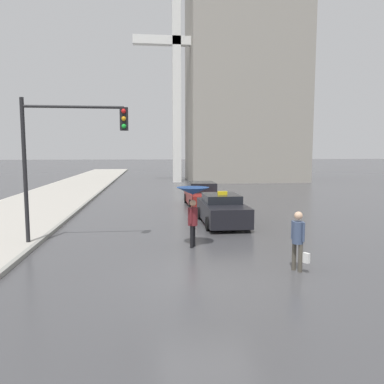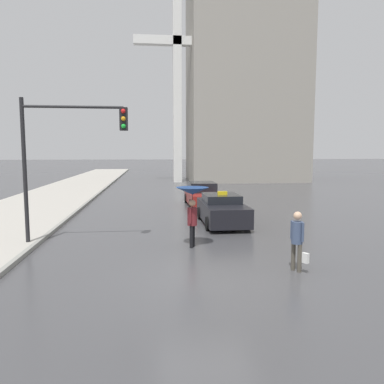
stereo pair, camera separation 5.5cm
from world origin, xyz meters
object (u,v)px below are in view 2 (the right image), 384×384
at_px(sedan_red, 202,195).
at_px(traffic_light, 68,143).
at_px(pedestrian_with_umbrella, 192,198).
at_px(monument_cross, 177,72).
at_px(pedestrian_man, 297,237).
at_px(taxi, 222,210).

height_order(sedan_red, traffic_light, traffic_light).
relative_size(sedan_red, traffic_light, 0.92).
distance_m(pedestrian_with_umbrella, monument_cross, 29.86).
bearing_deg(pedestrian_with_umbrella, pedestrian_man, -114.27).
relative_size(traffic_light, monument_cross, 0.25).
bearing_deg(pedestrian_man, sedan_red, 155.94).
distance_m(taxi, sedan_red, 5.88).
bearing_deg(traffic_light, monument_cross, 78.03).
relative_size(sedan_red, pedestrian_man, 2.82).
bearing_deg(pedestrian_with_umbrella, monument_cross, 21.31).
bearing_deg(taxi, sedan_red, -88.94).
bearing_deg(monument_cross, pedestrian_with_umbrella, -93.05).
bearing_deg(traffic_light, pedestrian_man, -28.61).
relative_size(taxi, pedestrian_with_umbrella, 2.07).
distance_m(sedan_red, pedestrian_man, 12.93).
bearing_deg(traffic_light, pedestrian_with_umbrella, -10.55).
bearing_deg(monument_cross, sedan_red, -89.28).
bearing_deg(sedan_red, traffic_light, 56.63).
relative_size(pedestrian_with_umbrella, pedestrian_man, 1.25).
height_order(traffic_light, monument_cross, monument_cross).
distance_m(sedan_red, traffic_light, 11.33).
distance_m(pedestrian_with_umbrella, pedestrian_man, 4.02).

